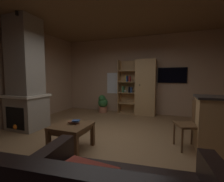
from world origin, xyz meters
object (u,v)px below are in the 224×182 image
Objects in this scene: dining_chair at (192,121)px; table_book_0 at (76,123)px; potted_floor_plant at (103,103)px; wall_mounted_tv at (172,75)px; coffee_table at (72,129)px; table_book_2 at (76,121)px; bookshelf_cabinet at (143,88)px; stone_fireplace at (26,80)px; table_book_1 at (72,122)px.

table_book_0 is at bearing -159.80° from dining_chair.
dining_chair is 3.65m from potted_floor_plant.
potted_floor_plant is 2.77m from wall_mounted_tv.
coffee_table is 0.13m from table_book_0.
table_book_2 is 2.21m from dining_chair.
bookshelf_cabinet is 18.04× the size of table_book_0.
wall_mounted_tv is at bearing 62.39° from coffee_table.
wall_mounted_tv reaches higher than dining_chair.
coffee_table is 5.95× the size of table_book_0.
stone_fireplace is at bearing 163.59° from table_book_2.
potted_floor_plant is (-2.86, 2.26, -0.18)m from dining_chair.
potted_floor_plant is at bearing 65.51° from stone_fireplace.
coffee_table is at bearing -117.61° from wall_mounted_tv.
table_book_2 is 0.14× the size of dining_chair.
coffee_table is 4.00m from wall_mounted_tv.
table_book_2 is (-0.76, -3.15, -0.46)m from bookshelf_cabinet.
bookshelf_cabinet is 3.30m from table_book_1.
coffee_table is 3.17m from potted_floor_plant.
table_book_2 is 3.13m from potted_floor_plant.
dining_chair is at bearing -38.24° from potted_floor_plant.
wall_mounted_tv is at bearing 7.52° from potted_floor_plant.
potted_floor_plant reaches higher than table_book_2.
table_book_0 is at bearing -117.35° from wall_mounted_tv.
bookshelf_cabinet is 3.27m from table_book_2.
table_book_0 is at bearing -103.57° from bookshelf_cabinet.
potted_floor_plant is at bearing -172.48° from wall_mounted_tv.
wall_mounted_tv is (0.98, 0.21, 0.44)m from bookshelf_cabinet.
potted_floor_plant is (-0.79, 3.02, -0.13)m from table_book_0.
potted_floor_plant is 0.71× the size of wall_mounted_tv.
bookshelf_cabinet is 1.09m from wall_mounted_tv.
table_book_2 reaches higher than coffee_table.
dining_chair is at bearing 20.20° from table_book_0.
table_book_1 is 0.09m from table_book_2.
dining_chair reaches higher than table_book_0.
wall_mounted_tv reaches higher than potted_floor_plant.
potted_floor_plant reaches higher than table_book_1.
coffee_table is at bearing -158.72° from dining_chair.
potted_floor_plant is at bearing 103.04° from table_book_1.
stone_fireplace is at bearing -114.49° from potted_floor_plant.
potted_floor_plant is at bearing -175.49° from bookshelf_cabinet.
coffee_table is 5.03× the size of table_book_2.
table_book_0 reaches higher than coffee_table.
stone_fireplace is 1.44× the size of bookshelf_cabinet.
coffee_table is 0.14m from table_book_1.
table_book_0 is at bearing -75.43° from potted_floor_plant.
dining_chair is at bearing -60.98° from bookshelf_cabinet.
stone_fireplace reaches higher than bookshelf_cabinet.
stone_fireplace is at bearing -177.01° from dining_chair.
table_book_2 is (0.00, -0.01, 0.05)m from table_book_0.
table_book_1 is at bearing -76.96° from potted_floor_plant.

